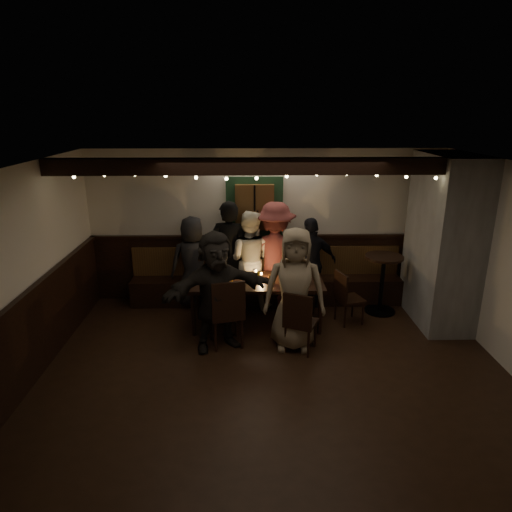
{
  "coord_description": "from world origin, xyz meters",
  "views": [
    {
      "loc": [
        -0.35,
        -5.08,
        3.22
      ],
      "look_at": [
        -0.19,
        1.6,
        1.05
      ],
      "focal_mm": 32.0,
      "sensor_mm": 36.0,
      "label": 1
    }
  ],
  "objects_px": {
    "chair_near_left": "(227,310)",
    "person_c": "(249,259)",
    "chair_end": "(345,295)",
    "chair_near_right": "(299,319)",
    "person_a": "(193,262)",
    "dining_table": "(256,284)",
    "person_f": "(216,291)",
    "high_top": "(383,277)",
    "person_g": "(295,290)",
    "person_d": "(275,255)",
    "person_e": "(311,263)",
    "person_b": "(229,255)"
  },
  "relations": [
    {
      "from": "person_e",
      "to": "person_g",
      "type": "xyz_separation_m",
      "value": [
        -0.41,
        -1.36,
        0.09
      ]
    },
    {
      "from": "person_f",
      "to": "person_g",
      "type": "xyz_separation_m",
      "value": [
        1.07,
        -0.02,
        0.02
      ]
    },
    {
      "from": "person_b",
      "to": "person_e",
      "type": "relative_size",
      "value": 1.18
    },
    {
      "from": "chair_end",
      "to": "person_c",
      "type": "xyz_separation_m",
      "value": [
        -1.48,
        0.72,
        0.35
      ]
    },
    {
      "from": "chair_end",
      "to": "high_top",
      "type": "height_order",
      "value": "high_top"
    },
    {
      "from": "person_g",
      "to": "person_a",
      "type": "bearing_deg",
      "value": 140.86
    },
    {
      "from": "person_d",
      "to": "person_f",
      "type": "relative_size",
      "value": 1.06
    },
    {
      "from": "chair_near_left",
      "to": "chair_near_right",
      "type": "relative_size",
      "value": 1.14
    },
    {
      "from": "high_top",
      "to": "chair_near_right",
      "type": "bearing_deg",
      "value": -139.1
    },
    {
      "from": "dining_table",
      "to": "person_e",
      "type": "bearing_deg",
      "value": 34.72
    },
    {
      "from": "chair_near_left",
      "to": "chair_end",
      "type": "height_order",
      "value": "chair_near_left"
    },
    {
      "from": "high_top",
      "to": "person_f",
      "type": "distance_m",
      "value": 2.86
    },
    {
      "from": "chair_end",
      "to": "person_b",
      "type": "bearing_deg",
      "value": 158.55
    },
    {
      "from": "dining_table",
      "to": "person_f",
      "type": "relative_size",
      "value": 1.2
    },
    {
      "from": "chair_near_left",
      "to": "chair_end",
      "type": "xyz_separation_m",
      "value": [
        1.8,
        0.73,
        -0.1
      ]
    },
    {
      "from": "dining_table",
      "to": "person_c",
      "type": "distance_m",
      "value": 0.74
    },
    {
      "from": "person_b",
      "to": "person_f",
      "type": "xyz_separation_m",
      "value": [
        -0.13,
        -1.42,
        -0.06
      ]
    },
    {
      "from": "person_a",
      "to": "person_g",
      "type": "bearing_deg",
      "value": 122.01
    },
    {
      "from": "dining_table",
      "to": "person_d",
      "type": "relative_size",
      "value": 1.13
    },
    {
      "from": "dining_table",
      "to": "person_b",
      "type": "relative_size",
      "value": 1.11
    },
    {
      "from": "person_d",
      "to": "person_c",
      "type": "bearing_deg",
      "value": 10.23
    },
    {
      "from": "person_a",
      "to": "high_top",
      "type": "bearing_deg",
      "value": 159.32
    },
    {
      "from": "person_a",
      "to": "person_d",
      "type": "height_order",
      "value": "person_d"
    },
    {
      "from": "person_f",
      "to": "person_e",
      "type": "bearing_deg",
      "value": 19.79
    },
    {
      "from": "person_b",
      "to": "person_f",
      "type": "distance_m",
      "value": 1.42
    },
    {
      "from": "dining_table",
      "to": "high_top",
      "type": "bearing_deg",
      "value": 11.05
    },
    {
      "from": "chair_near_left",
      "to": "person_c",
      "type": "distance_m",
      "value": 1.5
    },
    {
      "from": "person_e",
      "to": "chair_near_left",
      "type": "bearing_deg",
      "value": 28.03
    },
    {
      "from": "chair_near_right",
      "to": "high_top",
      "type": "xyz_separation_m",
      "value": [
        1.5,
        1.3,
        0.11
      ]
    },
    {
      "from": "chair_near_right",
      "to": "chair_end",
      "type": "bearing_deg",
      "value": 47.6
    },
    {
      "from": "chair_end",
      "to": "person_e",
      "type": "distance_m",
      "value": 0.84
    },
    {
      "from": "person_a",
      "to": "person_c",
      "type": "relative_size",
      "value": 0.94
    },
    {
      "from": "high_top",
      "to": "person_c",
      "type": "xyz_separation_m",
      "value": [
        -2.16,
        0.31,
        0.21
      ]
    },
    {
      "from": "person_g",
      "to": "chair_near_right",
      "type": "bearing_deg",
      "value": -67.85
    },
    {
      "from": "chair_near_left",
      "to": "high_top",
      "type": "bearing_deg",
      "value": 24.49
    },
    {
      "from": "chair_near_left",
      "to": "person_d",
      "type": "bearing_deg",
      "value": 62.5
    },
    {
      "from": "high_top",
      "to": "person_c",
      "type": "height_order",
      "value": "person_c"
    },
    {
      "from": "chair_near_left",
      "to": "dining_table",
      "type": "bearing_deg",
      "value": 60.02
    },
    {
      "from": "person_b",
      "to": "person_g",
      "type": "height_order",
      "value": "person_b"
    },
    {
      "from": "chair_near_right",
      "to": "person_a",
      "type": "distance_m",
      "value": 2.31
    },
    {
      "from": "person_c",
      "to": "person_g",
      "type": "distance_m",
      "value": 1.56
    },
    {
      "from": "person_d",
      "to": "person_g",
      "type": "bearing_deg",
      "value": 107.26
    },
    {
      "from": "chair_end",
      "to": "person_c",
      "type": "relative_size",
      "value": 0.51
    },
    {
      "from": "chair_end",
      "to": "person_c",
      "type": "distance_m",
      "value": 1.68
    },
    {
      "from": "dining_table",
      "to": "person_e",
      "type": "xyz_separation_m",
      "value": [
        0.92,
        0.64,
        0.11
      ]
    },
    {
      "from": "person_e",
      "to": "person_g",
      "type": "relative_size",
      "value": 0.89
    },
    {
      "from": "person_b",
      "to": "person_e",
      "type": "xyz_separation_m",
      "value": [
        1.35,
        -0.07,
        -0.14
      ]
    },
    {
      "from": "high_top",
      "to": "chair_near_left",
      "type": "bearing_deg",
      "value": -155.51
    },
    {
      "from": "dining_table",
      "to": "high_top",
      "type": "xyz_separation_m",
      "value": [
        2.06,
        0.4,
        -0.05
      ]
    },
    {
      "from": "dining_table",
      "to": "person_b",
      "type": "xyz_separation_m",
      "value": [
        -0.43,
        0.71,
        0.25
      ]
    }
  ]
}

